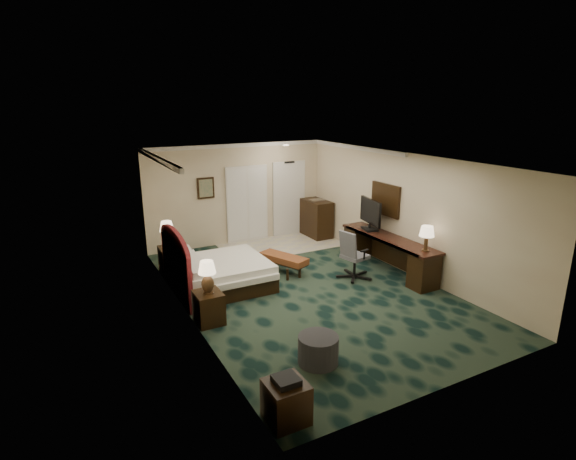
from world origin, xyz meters
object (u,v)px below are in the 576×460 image
desk (388,254)px  minibar (316,218)px  side_table (286,402)px  nightstand_far (171,260)px  lamp_near (207,277)px  ottoman (318,350)px  bed (223,274)px  nightstand_near (209,308)px  tv (370,215)px  bed_bench (283,264)px  desk_chair (355,254)px  lamp_far (167,234)px

desk → minibar: (-0.01, 3.13, 0.12)m
side_table → minibar: 7.85m
nightstand_far → lamp_near: bearing=-90.2°
ottoman → side_table: 1.35m
bed → lamp_near: bearing=-118.5°
ottoman → nightstand_near: bearing=117.4°
bed → nightstand_near: bearing=-118.8°
tv → nightstand_near: bearing=-153.3°
nightstand_near → ottoman: nightstand_near is taller
bed_bench → tv: bearing=-33.4°
nightstand_far → minibar: minibar is taller
ottoman → desk_chair: (2.47, 2.48, 0.34)m
lamp_near → bed_bench: size_ratio=0.50×
ottoman → desk: 4.21m
ottoman → desk: size_ratio=0.22×
lamp_far → desk_chair: size_ratio=0.54×
lamp_near → minibar: 5.73m
nightstand_far → desk: size_ratio=0.22×
desk → nightstand_far: bearing=153.3°
nightstand_far → tv: (4.40, -1.53, 0.88)m
lamp_near → nightstand_far: bearing=89.8°
lamp_far → side_table: lamp_far is taller
lamp_near → desk_chair: size_ratio=0.53×
side_table → desk_chair: desk_chair is taller
nightstand_near → lamp_near: (0.00, -0.01, 0.58)m
desk → desk_chair: desk_chair is taller
minibar → lamp_near: bearing=-140.7°
nightstand_near → desk: desk is taller
lamp_near → desk: size_ratio=0.21×
lamp_far → tv: 4.72m
desk → bed: bearing=166.3°
lamp_near → minibar: size_ratio=0.56×
bed → desk: (3.67, -0.89, 0.12)m
side_table → desk_chair: (3.48, 3.37, 0.29)m
nightstand_near → desk_chair: (3.50, 0.49, 0.27)m
tv → minibar: tv is taller
nightstand_near → bed_bench: nightstand_near is taller
desk → lamp_far: bearing=153.0°
nightstand_near → nightstand_far: 2.71m
side_table → tv: tv is taller
nightstand_far → minibar: (4.41, 0.91, 0.23)m
lamp_far → bed_bench: 2.70m
lamp_near → tv: (4.41, 1.18, 0.32)m
lamp_near → ottoman: 2.33m
bed → desk_chair: (2.74, -0.90, 0.27)m
lamp_far → side_table: size_ratio=1.15×
nightstand_near → lamp_near: 0.58m
lamp_far → desk_chair: 4.21m
lamp_far → desk: size_ratio=0.22×
tv → desk: bearing=-76.9°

